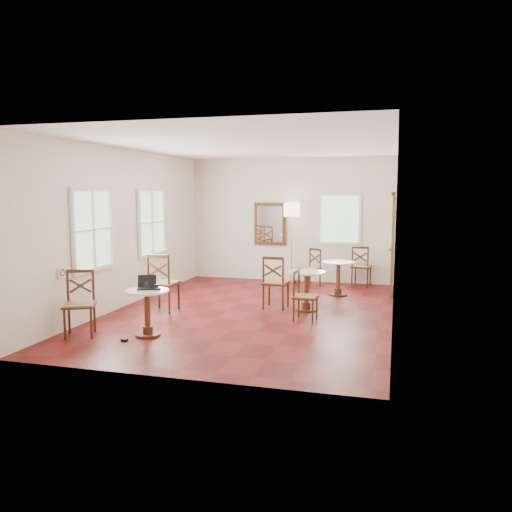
{
  "coord_description": "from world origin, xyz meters",
  "views": [
    {
      "loc": [
        2.51,
        -8.9,
        2.19
      ],
      "look_at": [
        0.0,
        0.3,
        1.0
      ],
      "focal_mm": 36.11,
      "sensor_mm": 36.0,
      "label": 1
    }
  ],
  "objects_px": {
    "chair_near_a": "(163,283)",
    "power_adapter": "(124,340)",
    "floor_lamp": "(292,215)",
    "water_glass": "(146,286)",
    "cafe_table_back": "(338,274)",
    "chair_back_b": "(311,268)",
    "mouse": "(158,289)",
    "chair_back_a": "(361,266)",
    "chair_mid_b": "(304,296)",
    "cafe_table_near": "(147,308)",
    "chair_near_b": "(80,304)",
    "chair_mid_a": "(275,282)",
    "cafe_table_mid": "(306,286)",
    "navy_mug": "(156,287)",
    "laptop": "(147,285)"
  },
  "relations": [
    {
      "from": "laptop",
      "to": "navy_mug",
      "type": "bearing_deg",
      "value": -20.48
    },
    {
      "from": "mouse",
      "to": "navy_mug",
      "type": "height_order",
      "value": "navy_mug"
    },
    {
      "from": "chair_near_b",
      "to": "water_glass",
      "type": "relative_size",
      "value": 8.81
    },
    {
      "from": "cafe_table_back",
      "to": "floor_lamp",
      "type": "distance_m",
      "value": 2.11
    },
    {
      "from": "cafe_table_mid",
      "to": "cafe_table_back",
      "type": "bearing_deg",
      "value": 75.56
    },
    {
      "from": "floor_lamp",
      "to": "mouse",
      "type": "xyz_separation_m",
      "value": [
        -1.04,
        -5.06,
        -0.92
      ]
    },
    {
      "from": "chair_mid_a",
      "to": "cafe_table_mid",
      "type": "bearing_deg",
      "value": 177.81
    },
    {
      "from": "chair_back_b",
      "to": "floor_lamp",
      "type": "relative_size",
      "value": 0.46
    },
    {
      "from": "chair_near_a",
      "to": "power_adapter",
      "type": "bearing_deg",
      "value": 99.2
    },
    {
      "from": "power_adapter",
      "to": "cafe_table_mid",
      "type": "bearing_deg",
      "value": 49.56
    },
    {
      "from": "cafe_table_mid",
      "to": "water_glass",
      "type": "distance_m",
      "value": 3.08
    },
    {
      "from": "chair_near_a",
      "to": "cafe_table_near",
      "type": "bearing_deg",
      "value": 108.05
    },
    {
      "from": "chair_near_b",
      "to": "chair_back_a",
      "type": "height_order",
      "value": "chair_near_b"
    },
    {
      "from": "chair_mid_a",
      "to": "water_glass",
      "type": "distance_m",
      "value": 2.75
    },
    {
      "from": "floor_lamp",
      "to": "navy_mug",
      "type": "xyz_separation_m",
      "value": [
        -1.11,
        -4.98,
        -0.89
      ]
    },
    {
      "from": "water_glass",
      "to": "chair_near_b",
      "type": "bearing_deg",
      "value": -162.63
    },
    {
      "from": "chair_mid_a",
      "to": "chair_mid_b",
      "type": "xyz_separation_m",
      "value": [
        0.69,
        -0.8,
        -0.07
      ]
    },
    {
      "from": "water_glass",
      "to": "chair_back_a",
      "type": "bearing_deg",
      "value": 60.24
    },
    {
      "from": "floor_lamp",
      "to": "mouse",
      "type": "distance_m",
      "value": 5.24
    },
    {
      "from": "cafe_table_mid",
      "to": "chair_near_b",
      "type": "distance_m",
      "value": 3.98
    },
    {
      "from": "chair_back_a",
      "to": "navy_mug",
      "type": "xyz_separation_m",
      "value": [
        -2.76,
        -5.0,
        0.28
      ]
    },
    {
      "from": "chair_back_b",
      "to": "water_glass",
      "type": "bearing_deg",
      "value": -75.86
    },
    {
      "from": "chair_near_a",
      "to": "chair_back_b",
      "type": "distance_m",
      "value": 3.89
    },
    {
      "from": "chair_mid_a",
      "to": "laptop",
      "type": "relative_size",
      "value": 2.87
    },
    {
      "from": "cafe_table_mid",
      "to": "chair_back_b",
      "type": "relative_size",
      "value": 0.84
    },
    {
      "from": "chair_mid_b",
      "to": "power_adapter",
      "type": "height_order",
      "value": "chair_mid_b"
    },
    {
      "from": "chair_back_a",
      "to": "water_glass",
      "type": "bearing_deg",
      "value": 68.16
    },
    {
      "from": "chair_back_b",
      "to": "navy_mug",
      "type": "xyz_separation_m",
      "value": [
        -1.63,
        -4.64,
        0.31
      ]
    },
    {
      "from": "cafe_table_near",
      "to": "water_glass",
      "type": "xyz_separation_m",
      "value": [
        -0.03,
        0.05,
        0.33
      ]
    },
    {
      "from": "navy_mug",
      "to": "power_adapter",
      "type": "bearing_deg",
      "value": -122.96
    },
    {
      "from": "chair_back_a",
      "to": "mouse",
      "type": "distance_m",
      "value": 5.76
    },
    {
      "from": "cafe_table_near",
      "to": "chair_mid_b",
      "type": "height_order",
      "value": "chair_mid_b"
    },
    {
      "from": "chair_back_b",
      "to": "water_glass",
      "type": "distance_m",
      "value": 5.04
    },
    {
      "from": "mouse",
      "to": "navy_mug",
      "type": "xyz_separation_m",
      "value": [
        -0.07,
        0.08,
        0.02
      ]
    },
    {
      "from": "cafe_table_near",
      "to": "laptop",
      "type": "bearing_deg",
      "value": 116.17
    },
    {
      "from": "chair_mid_a",
      "to": "mouse",
      "type": "relative_size",
      "value": 10.57
    },
    {
      "from": "cafe_table_mid",
      "to": "cafe_table_near",
      "type": "bearing_deg",
      "value": -131.86
    },
    {
      "from": "chair_near_b",
      "to": "mouse",
      "type": "relative_size",
      "value": 10.6
    },
    {
      "from": "chair_near_a",
      "to": "power_adapter",
      "type": "distance_m",
      "value": 2.0
    },
    {
      "from": "floor_lamp",
      "to": "power_adapter",
      "type": "height_order",
      "value": "floor_lamp"
    },
    {
      "from": "cafe_table_back",
      "to": "mouse",
      "type": "bearing_deg",
      "value": -120.78
    },
    {
      "from": "mouse",
      "to": "water_glass",
      "type": "relative_size",
      "value": 0.83
    },
    {
      "from": "chair_back_b",
      "to": "cafe_table_back",
      "type": "bearing_deg",
      "value": -14.97
    },
    {
      "from": "floor_lamp",
      "to": "water_glass",
      "type": "relative_size",
      "value": 17.03
    },
    {
      "from": "chair_mid_a",
      "to": "cafe_table_back",
      "type": "bearing_deg",
      "value": -120.29
    },
    {
      "from": "cafe_table_near",
      "to": "water_glass",
      "type": "distance_m",
      "value": 0.33
    },
    {
      "from": "chair_mid_b",
      "to": "navy_mug",
      "type": "relative_size",
      "value": 8.8
    },
    {
      "from": "chair_back_a",
      "to": "chair_back_b",
      "type": "distance_m",
      "value": 1.19
    },
    {
      "from": "cafe_table_back",
      "to": "chair_back_b",
      "type": "xyz_separation_m",
      "value": [
        -0.73,
        0.86,
        -0.01
      ]
    },
    {
      "from": "cafe_table_near",
      "to": "chair_near_b",
      "type": "relative_size",
      "value": 0.71
    }
  ]
}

